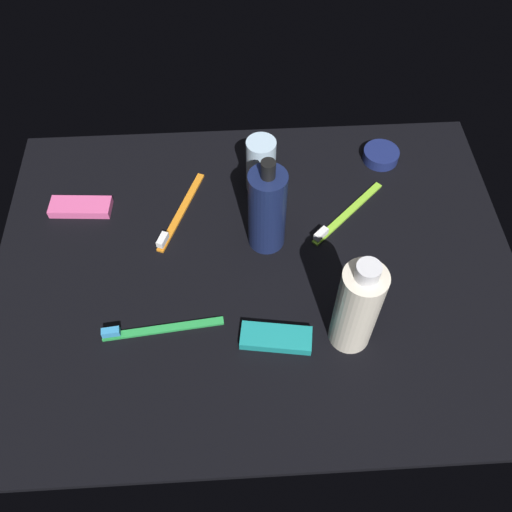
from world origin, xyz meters
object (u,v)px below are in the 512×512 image
Objects in this scene: toothbrush_lime at (344,215)px; snack_bar_pink at (81,207)px; toothbrush_orange at (179,215)px; cream_tin_left at (381,155)px; bodywash_bottle at (357,307)px; lotion_bottle at (267,210)px; snack_bar_teal at (276,338)px; deodorant_stick at (261,166)px; toothbrush_green at (156,329)px.

snack_bar_pink is at bearing -5.45° from toothbrush_lime.
cream_tin_left is at bearing -162.49° from toothbrush_orange.
lotion_bottle is at bearing -58.93° from bodywash_bottle.
toothbrush_orange is 1.65× the size of snack_bar_teal.
toothbrush_orange is at bearing 22.44° from deodorant_stick.
deodorant_stick is 0.63× the size of toothbrush_orange.
cream_tin_left is (-11.35, -35.66, -7.34)cm from bodywash_bottle.
lotion_bottle is 1.31× the size of toothbrush_lime.
deodorant_stick is 1.66× the size of cream_tin_left.
toothbrush_orange is (25.60, -24.00, -7.76)cm from bodywash_bottle.
toothbrush_green is 51.94cm from cream_tin_left.
cream_tin_left is at bearing -123.08° from toothbrush_lime.
deodorant_stick is at bearing -122.13° from toothbrush_green.
lotion_bottle is 1.06× the size of toothbrush_orange.
bodywash_bottle is at bearing 72.34° from cream_tin_left.
snack_bar_pink is at bearing 6.24° from deodorant_stick.
cream_tin_left reaches higher than snack_bar_teal.
toothbrush_orange is 28.37cm from snack_bar_teal.
snack_bar_pink is 54.61cm from cream_tin_left.
cream_tin_left is (-36.96, -11.66, 0.42)cm from toothbrush_orange.
cream_tin_left is at bearing -165.80° from deodorant_stick.
toothbrush_orange is (28.21, -1.77, 0.00)cm from toothbrush_lime.
deodorant_stick is at bearing -88.95° from lotion_bottle.
toothbrush_green is (2.91, 21.63, 0.00)cm from toothbrush_orange.
bodywash_bottle reaches higher than toothbrush_green.
lotion_bottle is 1.01× the size of toothbrush_green.
lotion_bottle is 24.73cm from toothbrush_green.
lotion_bottle reaches higher than snack_bar_teal.
toothbrush_lime is at bearing 178.58° from snack_bar_pink.
deodorant_stick is at bearing -29.20° from toothbrush_lime.
bodywash_bottle is 50.67cm from snack_bar_pink.
cream_tin_left is (-39.87, -33.29, 0.42)cm from toothbrush_green.
snack_bar_pink is at bearing -59.96° from toothbrush_green.
toothbrush_lime is 1.33× the size of snack_bar_teal.
toothbrush_green is at bearing 42.13° from lotion_bottle.
cream_tin_left is at bearing -112.96° from snack_bar_teal.
bodywash_bottle is at bearing -170.13° from snack_bar_teal.
bodywash_bottle is at bearing 110.50° from deodorant_stick.
lotion_bottle is 15.93cm from toothbrush_lime.
bodywash_bottle is at bearing 136.85° from toothbrush_orange.
lotion_bottle reaches higher than toothbrush_lime.
bodywash_bottle is at bearing 152.04° from snack_bar_pink.
bodywash_bottle is at bearing 83.31° from toothbrush_lime.
lotion_bottle is 19.77cm from snack_bar_teal.
cream_tin_left is (-53.84, -9.13, 0.28)cm from snack_bar_pink.
toothbrush_lime is 26.15cm from snack_bar_teal.
toothbrush_lime is (-13.59, -4.00, -7.28)cm from lotion_bottle.
toothbrush_lime is at bearing -147.46° from toothbrush_green.
lotion_bottle is 0.99× the size of bodywash_bottle.
snack_bar_pink is 1.00× the size of snack_bar_teal.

